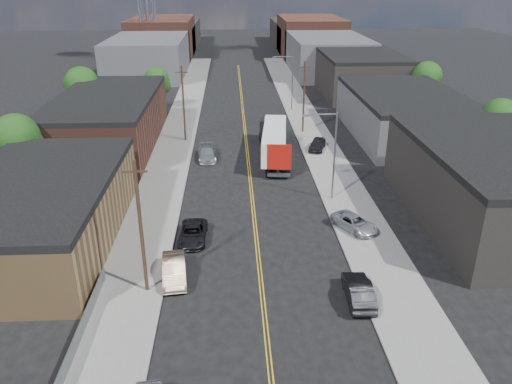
{
  "coord_description": "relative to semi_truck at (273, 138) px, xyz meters",
  "views": [
    {
      "loc": [
        -1.93,
        -20.2,
        20.91
      ],
      "look_at": [
        0.19,
        21.55,
        2.5
      ],
      "focal_mm": 35.0,
      "sensor_mm": 36.0,
      "label": 1
    }
  ],
  "objects": [
    {
      "name": "skyline_right_b",
      "position": [
        16.85,
        81.87,
        2.68
      ],
      "size": [
        16.0,
        26.0,
        10.0
      ],
      "primitive_type": "cube",
      "color": "#4E2A1F",
      "rests_on": "ground"
    },
    {
      "name": "industrial_right_b",
      "position": [
        18.85,
        7.87,
        0.73
      ],
      "size": [
        14.0,
        24.0,
        6.1
      ],
      "color": "#3B3B3E",
      "rests_on": "ground"
    },
    {
      "name": "streetlight_far",
      "position": [
        4.44,
        21.87,
        3.01
      ],
      "size": [
        3.39,
        0.25,
        9.0
      ],
      "color": "gray",
      "rests_on": "ground"
    },
    {
      "name": "tree_left_far",
      "position": [
        -17.1,
        23.87,
        2.25
      ],
      "size": [
        4.35,
        4.2,
        6.97
      ],
      "color": "black",
      "rests_on": "ground"
    },
    {
      "name": "car_left_b",
      "position": [
        -9.55,
        -26.67,
        -1.53
      ],
      "size": [
        2.23,
        4.94,
        1.57
      ],
      "primitive_type": "imported",
      "rotation": [
        0.0,
        0.0,
        0.12
      ],
      "color": "#8C745C",
      "rests_on": "ground"
    },
    {
      "name": "sidewalk_left",
      "position": [
        -12.65,
        6.87,
        -2.24
      ],
      "size": [
        5.0,
        140.0,
        0.15
      ],
      "primitive_type": "cube",
      "color": "slate",
      "rests_on": "ground"
    },
    {
      "name": "industrial_right_a",
      "position": [
        18.83,
        -18.13,
        1.23
      ],
      "size": [
        14.0,
        22.0,
        7.1
      ],
      "color": "black",
      "rests_on": "ground"
    },
    {
      "name": "car_right_oncoming",
      "position": [
        3.45,
        -29.99,
        -1.53
      ],
      "size": [
        1.84,
        4.82,
        1.57
      ],
      "primitive_type": "imported",
      "rotation": [
        0.0,
        0.0,
        3.1
      ],
      "color": "black",
      "rests_on": "ground"
    },
    {
      "name": "skyline_left_a",
      "position": [
        -23.15,
        56.87,
        1.68
      ],
      "size": [
        16.0,
        30.0,
        8.0
      ],
      "primitive_type": "cube",
      "color": "#3B3B3E",
      "rests_on": "ground"
    },
    {
      "name": "skyline_right_c",
      "position": [
        16.85,
        101.87,
        1.18
      ],
      "size": [
        16.0,
        40.0,
        7.0
      ],
      "primitive_type": "cube",
      "color": "black",
      "rests_on": "ground"
    },
    {
      "name": "chainlink_fence",
      "position": [
        -14.65,
        -34.63,
        -1.66
      ],
      "size": [
        0.05,
        16.0,
        1.22
      ],
      "color": "slate",
      "rests_on": "ground"
    },
    {
      "name": "utility_pole_left_near",
      "position": [
        -11.35,
        -28.13,
        2.82
      ],
      "size": [
        1.6,
        0.26,
        10.0
      ],
      "color": "black",
      "rests_on": "ground"
    },
    {
      "name": "warehouse_brown",
      "position": [
        -21.15,
        5.87,
        0.98
      ],
      "size": [
        12.0,
        26.0,
        6.6
      ],
      "color": "#4E2A1F",
      "rests_on": "ground"
    },
    {
      "name": "tree_left_near",
      "position": [
        -27.1,
        -8.13,
        2.86
      ],
      "size": [
        4.85,
        4.76,
        7.91
      ],
      "color": "black",
      "rests_on": "ground"
    },
    {
      "name": "tree_right_near",
      "position": [
        26.9,
        -2.13,
        2.55
      ],
      "size": [
        4.6,
        4.48,
        7.44
      ],
      "color": "black",
      "rests_on": "ground"
    },
    {
      "name": "ground",
      "position": [
        -3.15,
        21.87,
        -2.32
      ],
      "size": [
        260.0,
        260.0,
        0.0
      ],
      "primitive_type": "plane",
      "color": "black",
      "rests_on": "ground"
    },
    {
      "name": "skyline_left_c",
      "position": [
        -23.15,
        101.87,
        1.18
      ],
      "size": [
        16.0,
        40.0,
        7.0
      ],
      "primitive_type": "cube",
      "color": "black",
      "rests_on": "ground"
    },
    {
      "name": "skyline_right_a",
      "position": [
        16.85,
        56.87,
        1.68
      ],
      "size": [
        16.0,
        30.0,
        8.0
      ],
      "primitive_type": "cube",
      "color": "#3B3B3E",
      "rests_on": "ground"
    },
    {
      "name": "car_left_c",
      "position": [
        -8.56,
        -20.85,
        -1.64
      ],
      "size": [
        2.39,
        4.93,
        1.35
      ],
      "primitive_type": "imported",
      "rotation": [
        0.0,
        0.0,
        -0.03
      ],
      "color": "black",
      "rests_on": "ground"
    },
    {
      "name": "semi_truck",
      "position": [
        0.0,
        0.0,
        0.0
      ],
      "size": [
        3.94,
        15.79,
        4.07
      ],
      "rotation": [
        0.0,
        0.0,
        -0.11
      ],
      "color": "silver",
      "rests_on": "ground"
    },
    {
      "name": "warehouse_tan",
      "position": [
        -21.15,
        -20.13,
        0.48
      ],
      "size": [
        12.0,
        22.0,
        5.6
      ],
      "color": "brown",
      "rests_on": "ground"
    },
    {
      "name": "car_right_lot_c",
      "position": [
        5.81,
        1.88,
        -1.43
      ],
      "size": [
        3.07,
        4.66,
        1.47
      ],
      "primitive_type": "imported",
      "rotation": [
        0.0,
        0.0,
        -0.34
      ],
      "color": "black",
      "rests_on": "sidewalk_right"
    },
    {
      "name": "streetlight_near",
      "position": [
        4.44,
        -13.13,
        3.01
      ],
      "size": [
        3.39,
        0.25,
        9.0
      ],
      "color": "gray",
      "rests_on": "ground"
    },
    {
      "name": "sidewalk_right",
      "position": [
        6.35,
        6.87,
        -2.24
      ],
      "size": [
        5.0,
        140.0,
        0.15
      ],
      "primitive_type": "cube",
      "color": "slate",
      "rests_on": "ground"
    },
    {
      "name": "car_left_d",
      "position": [
        -8.15,
        -0.57,
        -1.58
      ],
      "size": [
        2.43,
        5.24,
        1.48
      ],
      "primitive_type": "imported",
      "rotation": [
        0.0,
        0.0,
        0.07
      ],
      "color": "#989B9D",
      "rests_on": "ground"
    },
    {
      "name": "utility_pole_right",
      "position": [
        5.05,
        9.87,
        2.82
      ],
      "size": [
        1.6,
        0.26,
        10.0
      ],
      "color": "black",
      "rests_on": "ground"
    },
    {
      "name": "centerline",
      "position": [
        -3.15,
        6.87,
        -2.31
      ],
      "size": [
        0.32,
        120.0,
        0.01
      ],
      "primitive_type": "cube",
      "color": "gold",
      "rests_on": "ground"
    },
    {
      "name": "tree_right_far",
      "position": [
        26.9,
        21.87,
        2.86
      ],
      "size": [
        4.85,
        4.76,
        7.91
      ],
      "color": "black",
      "rests_on": "ground"
    },
    {
      "name": "tree_left_mid",
      "position": [
        -27.1,
        16.87,
        3.16
      ],
      "size": [
        5.1,
        5.04,
        8.37
      ],
      "color": "black",
      "rests_on": "ground"
    },
    {
      "name": "car_right_lot_a",
      "position": [
        5.54,
        -19.84,
        -1.53
      ],
      "size": [
        4.16,
        5.04,
        1.28
      ],
      "primitive_type": "imported",
      "rotation": [
        0.0,
        0.0,
        0.53
      ],
      "color": "silver",
      "rests_on": "sidewalk_right"
    },
    {
      "name": "utility_pole_left_far",
      "position": [
        -11.35,
        6.87,
        2.82
      ],
      "size": [
        1.6,
        0.26,
        10.0
      ],
      "color": "black",
      "rests_on": "ground"
    },
    {
      "name": "industrial_right_c",
      "position": [
        18.85,
        33.87,
        1.48
      ],
      "size": [
        14.0,
        22.0,
        7.6
      ],
      "color": "black",
      "rests_on": "ground"
    },
    {
      "name": "skyline_left_b",
      "position": [
        -23.15,
        81.87,
        2.68
      ],
      "size": [
        16.0,
        26.0,
        10.0
      ],
      "primitive_type": "cube",
      "color": "#4E2A1F",
      "rests_on": "ground"
    }
  ]
}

